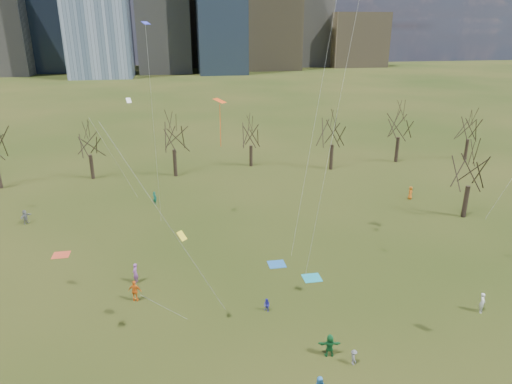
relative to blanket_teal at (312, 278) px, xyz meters
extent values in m
plane|color=black|center=(-4.31, -7.89, -0.01)|extent=(500.00, 500.00, 0.00)
cube|color=#384C66|center=(-64.31, 212.11, 32.48)|extent=(25.00, 25.00, 65.00)
cube|color=slate|center=(65.69, 222.11, 28.98)|extent=(22.00, 22.00, 58.00)
cube|color=#726347|center=(0.69, 232.11, 23.98)|extent=(30.00, 30.00, 48.00)
cube|color=#726347|center=(90.69, 217.11, 13.98)|extent=(30.00, 28.00, 28.00)
cylinder|color=black|center=(-23.31, 33.11, 1.79)|extent=(0.52, 0.52, 3.60)
cylinder|color=black|center=(-11.31, 32.11, 2.01)|extent=(0.54, 0.54, 4.05)
cylinder|color=black|center=(0.69, 35.11, 1.67)|extent=(0.51, 0.51, 3.38)
cylinder|color=black|center=(12.69, 31.11, 1.97)|extent=(0.54, 0.54, 3.96)
cylinder|color=black|center=(24.69, 33.11, 2.05)|extent=(0.54, 0.54, 4.14)
cylinder|color=black|center=(36.69, 32.11, 1.74)|extent=(0.52, 0.52, 3.51)
cylinder|color=black|center=(21.69, 10.11, 1.90)|extent=(0.53, 0.53, 3.83)
cube|color=teal|center=(0.00, 0.00, 0.00)|extent=(1.60, 1.50, 0.03)
cube|color=#235EA3|center=(-2.53, 3.01, 0.00)|extent=(1.60, 1.50, 0.03)
cube|color=#C54327|center=(-22.94, 8.73, 0.00)|extent=(1.60, 1.50, 0.03)
imported|color=white|center=(11.53, -7.36, 0.82)|extent=(0.68, 0.73, 1.68)
imported|color=slate|center=(-0.58, -11.10, 0.54)|extent=(0.45, 0.74, 1.12)
imported|color=orange|center=(-15.23, -0.78, 0.91)|extent=(1.17, 0.76, 1.85)
imported|color=#17672E|center=(-1.88, -10.00, 0.82)|extent=(1.61, 0.75, 1.67)
imported|color=#934F9F|center=(-15.39, 2.14, 0.91)|extent=(0.64, 0.78, 1.85)
imported|color=#2827AD|center=(-5.01, -4.19, 0.54)|extent=(0.66, 0.69, 1.12)
imported|color=slate|center=(-28.43, 17.52, 0.81)|extent=(1.17, 1.57, 1.64)
imported|color=#D26517|center=(18.41, 16.70, 0.84)|extent=(0.89, 0.99, 1.71)
imported|color=#176854|center=(-14.13, 21.00, 0.81)|extent=(0.71, 0.70, 1.64)
plane|color=#FF5215|center=(-8.41, -5.36, 16.75)|extent=(1.08, 1.08, 0.23)
cylinder|color=silver|center=(-11.67, -8.15, 9.07)|extent=(6.56, 5.59, 15.37)
cylinder|color=#FF5215|center=(-8.41, -5.36, 15.16)|extent=(0.04, 0.04, 2.70)
cylinder|color=silver|center=(-0.57, -4.28, 12.95)|extent=(1.34, 4.86, 23.13)
cylinder|color=silver|center=(-0.11, 0.42, 14.85)|extent=(2.67, 3.02, 26.94)
plane|color=blue|center=(-13.21, 12.23, 21.41)|extent=(1.21, 1.19, 0.27)
cylinder|color=silver|center=(-13.09, 8.33, 11.40)|extent=(0.26, 7.81, 20.03)
plane|color=yellow|center=(-11.25, -6.04, 7.97)|extent=(0.87, 0.87, 0.53)
cylinder|color=silver|center=(-12.45, -9.42, 4.68)|extent=(2.41, 6.78, 6.60)
plane|color=white|center=(-16.07, 19.94, 13.20)|extent=(0.88, 0.74, 0.51)
cylinder|color=silver|center=(-17.52, 15.02, 7.29)|extent=(2.91, 9.84, 11.82)
camera|label=1|loc=(-11.47, -34.04, 21.14)|focal=32.00mm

